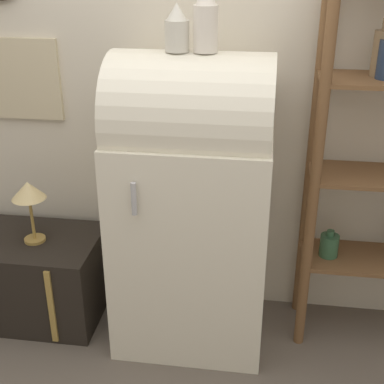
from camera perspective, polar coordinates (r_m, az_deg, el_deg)
ground_plane at (r=2.79m, az=-0.75°, el=-17.43°), size 12.00×12.00×0.00m
wall_back at (r=2.68m, az=0.89°, el=13.56°), size 7.00×0.09×2.70m
refrigerator at (r=2.57m, az=0.01°, el=-1.03°), size 0.73×0.63×1.47m
suitcase_trunk at (r=3.07m, az=-16.60°, el=-8.59°), size 0.74×0.50×0.47m
shelf_unit at (r=2.60m, az=19.76°, el=4.23°), size 0.68×0.33×1.81m
vase_left at (r=2.32m, az=-1.62°, el=16.97°), size 0.10×0.10×0.20m
vase_center at (r=2.30m, az=1.48°, el=18.00°), size 0.10×0.10×0.29m
desk_lamp at (r=2.81m, az=-17.03°, el=-0.22°), size 0.17×0.17×0.34m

